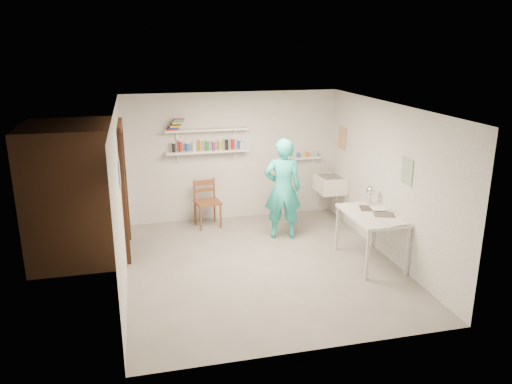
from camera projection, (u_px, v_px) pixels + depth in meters
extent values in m
cube|color=slate|center=(262.00, 266.00, 7.61)|extent=(4.00, 4.50, 0.02)
cube|color=silver|center=(263.00, 106.00, 6.91)|extent=(4.00, 4.50, 0.02)
cube|color=silver|center=(233.00, 156.00, 9.36)|extent=(4.00, 0.02, 2.40)
cube|color=silver|center=(316.00, 251.00, 5.15)|extent=(4.00, 0.02, 2.40)
cube|color=silver|center=(120.00, 200.00, 6.81)|extent=(0.02, 4.50, 2.40)
cube|color=silver|center=(388.00, 181.00, 7.71)|extent=(0.02, 4.50, 2.40)
cube|color=black|center=(124.00, 192.00, 7.85)|extent=(0.02, 0.90, 2.00)
cube|color=brown|center=(76.00, 192.00, 7.67)|extent=(1.40, 1.50, 2.10)
cube|color=brown|center=(120.00, 126.00, 7.55)|extent=(0.06, 1.05, 0.10)
cube|color=brown|center=(125.00, 201.00, 7.39)|extent=(0.06, 0.10, 2.00)
cube|color=brown|center=(125.00, 183.00, 8.32)|extent=(0.06, 0.10, 2.00)
cube|color=white|center=(207.00, 151.00, 9.08)|extent=(1.50, 0.22, 0.03)
cube|color=white|center=(207.00, 130.00, 8.97)|extent=(1.50, 0.22, 0.03)
cube|color=white|center=(303.00, 158.00, 9.60)|extent=(0.70, 0.14, 0.03)
cube|color=#334C7F|center=(120.00, 174.00, 6.76)|extent=(0.01, 0.28, 0.36)
cube|color=#995933|center=(342.00, 138.00, 9.28)|extent=(0.01, 0.34, 0.42)
cube|color=#3F724C|center=(407.00, 171.00, 7.10)|extent=(0.01, 0.30, 0.38)
cube|color=white|center=(330.00, 184.00, 9.38)|extent=(0.48, 0.60, 0.30)
imported|color=#26BFB0|center=(283.00, 189.00, 8.45)|extent=(0.70, 0.52, 1.75)
cylinder|color=beige|center=(277.00, 169.00, 8.56)|extent=(0.32, 0.09, 0.31)
cube|color=brown|center=(208.00, 202.00, 9.07)|extent=(0.50, 0.48, 0.93)
cube|color=silver|center=(370.00, 238.00, 7.61)|extent=(0.71, 1.18, 0.79)
sphere|color=silver|center=(371.00, 190.00, 7.92)|extent=(0.15, 0.15, 0.15)
cylinder|color=black|center=(172.00, 148.00, 8.91)|extent=(0.06, 0.06, 0.17)
cylinder|color=red|center=(179.00, 147.00, 8.94)|extent=(0.06, 0.06, 0.17)
cylinder|color=blue|center=(186.00, 147.00, 8.97)|extent=(0.06, 0.06, 0.17)
cylinder|color=white|center=(193.00, 147.00, 9.00)|extent=(0.06, 0.06, 0.17)
cylinder|color=orange|center=(200.00, 146.00, 9.03)|extent=(0.06, 0.06, 0.17)
cylinder|color=#268C3F|center=(207.00, 146.00, 9.05)|extent=(0.06, 0.06, 0.17)
cylinder|color=#8C268C|center=(214.00, 146.00, 9.08)|extent=(0.06, 0.06, 0.17)
cylinder|color=gold|center=(221.00, 145.00, 9.11)|extent=(0.06, 0.06, 0.17)
cylinder|color=black|center=(228.00, 145.00, 9.14)|extent=(0.06, 0.06, 0.17)
cylinder|color=red|center=(234.00, 145.00, 9.17)|extent=(0.06, 0.06, 0.17)
cylinder|color=blue|center=(241.00, 144.00, 9.20)|extent=(0.06, 0.06, 0.17)
cube|color=red|center=(173.00, 129.00, 8.82)|extent=(0.18, 0.14, 0.03)
cube|color=#1933A5|center=(174.00, 128.00, 8.82)|extent=(0.18, 0.14, 0.03)
cube|color=orange|center=(175.00, 126.00, 8.82)|extent=(0.18, 0.14, 0.03)
cube|color=black|center=(176.00, 125.00, 8.81)|extent=(0.18, 0.14, 0.03)
cube|color=yellow|center=(177.00, 123.00, 8.81)|extent=(0.18, 0.14, 0.03)
cube|color=#338C4C|center=(178.00, 121.00, 8.81)|extent=(0.18, 0.14, 0.03)
cube|color=#8C3F8C|center=(179.00, 120.00, 8.80)|extent=(0.18, 0.14, 0.03)
cylinder|color=silver|center=(292.00, 155.00, 9.54)|extent=(0.07, 0.07, 0.09)
cylinder|color=#335999|center=(299.00, 155.00, 9.57)|extent=(0.07, 0.07, 0.09)
cylinder|color=orange|center=(306.00, 155.00, 9.60)|extent=(0.07, 0.07, 0.09)
cylinder|color=#999999|center=(313.00, 154.00, 9.63)|extent=(0.07, 0.07, 0.09)
cube|color=silver|center=(372.00, 214.00, 7.50)|extent=(0.30, 0.22, 0.00)
cube|color=#4C4742|center=(372.00, 213.00, 7.49)|extent=(0.30, 0.22, 0.00)
cube|color=beige|center=(372.00, 213.00, 7.49)|extent=(0.30, 0.22, 0.00)
cube|color=#383330|center=(372.00, 213.00, 7.49)|extent=(0.30, 0.22, 0.00)
cube|color=silver|center=(372.00, 213.00, 7.49)|extent=(0.30, 0.22, 0.00)
cube|color=silver|center=(372.00, 212.00, 7.49)|extent=(0.30, 0.22, 0.00)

